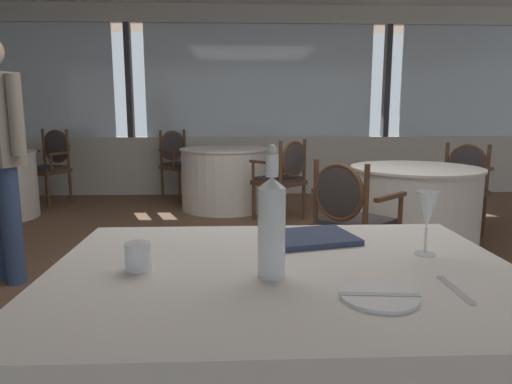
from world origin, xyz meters
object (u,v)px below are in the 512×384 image
Objects in this scene: dining_chair_1_1 at (50,161)px; dining_chair_2_1 at (349,214)px; dining_chair_3_1 at (178,158)px; water_bottle at (272,224)px; dining_chair_3_0 at (285,174)px; wine_glass at (428,211)px; menu_book at (311,237)px; dining_chair_2_0 at (460,182)px; side_plate at (379,297)px; water_tumbler at (138,256)px.

dining_chair_1_1 is 4.51m from dining_chair_2_1.
dining_chair_1_1 is 1.68m from dining_chair_3_1.
dining_chair_3_0 is (0.44, 3.81, -0.37)m from water_bottle.
water_bottle is at bearing 48.88° from dining_chair_1_1.
dining_chair_3_1 is at bearing 105.55° from wine_glass.
dining_chair_3_0 is (0.27, 3.46, -0.24)m from menu_book.
dining_chair_1_1 is 1.03× the size of dining_chair_3_1.
dining_chair_2_0 is (1.92, 2.77, -0.24)m from menu_book.
dining_chair_1_1 reaches higher than dining_chair_2_1.
side_plate is at bearing 18.53° from dining_chair_2_0.
side_plate is 0.67m from water_tumbler.
dining_chair_2_1 is at bearing 143.81° from dining_chair_3_0.
dining_chair_1_1 reaches higher than dining_chair_3_1.
dining_chair_2_1 is (0.68, 1.84, -0.39)m from water_bottle.
wine_glass is at bearing -42.01° from menu_book.
menu_book is 0.32× the size of dining_chair_3_0.
dining_chair_2_0 is 1.79m from dining_chair_3_0.
wine_glass reaches higher than dining_chair_3_1.
side_plate is at bearing -94.90° from menu_book.
side_plate is 3.99m from dining_chair_3_0.
water_tumbler is 3.84m from dining_chair_3_0.
wine_glass is at bearing 137.87° from dining_chair_3_0.
dining_chair_1_1 is (-2.19, 4.91, -0.23)m from water_tumbler.
dining_chair_3_1 is at bearing 88.79° from menu_book.
water_bottle is 3.86m from dining_chair_3_0.
water_bottle reaches higher than dining_chair_2_0.
wine_glass is at bearing 19.05° from water_bottle.
dining_chair_3_1 is (-1.16, 5.42, -0.20)m from side_plate.
dining_chair_1_1 reaches higher than menu_book.
wine_glass is at bearing 6.79° from water_tumbler.
wine_glass reaches higher than side_plate.
dining_chair_3_0 is at bearing 71.89° from menu_book.
dining_chair_1_1 is at bearing 106.93° from menu_book.
dining_chair_3_0 reaches higher than dining_chair_2_1.
dining_chair_3_1 reaches higher than dining_chair_3_0.
dining_chair_1_1 is (-2.56, 4.98, -0.34)m from water_bottle.
dining_chair_3_1 is (-0.54, 5.19, -0.24)m from water_tumbler.
water_tumbler is at bearing -166.12° from menu_book.
menu_book is (-0.08, 0.52, 0.01)m from side_plate.
menu_book is (0.17, 0.35, -0.14)m from water_bottle.
dining_chair_2_1 reaches higher than menu_book.
water_bottle is (-0.25, 0.17, 0.14)m from side_plate.
dining_chair_3_0 reaches higher than menu_book.
dining_chair_2_1 is at bearing 67.59° from dining_chair_1_1.
side_plate is at bearing -20.56° from water_tumbler.
side_plate is 0.21× the size of dining_chair_3_0.
dining_chair_3_0 is at bearing 54.69° from dining_chair_2_1.
dining_chair_3_1 reaches higher than menu_book.
water_bottle is 5.35m from dining_chair_3_1.
dining_chair_3_1 is at bearing 72.74° from dining_chair_2_1.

